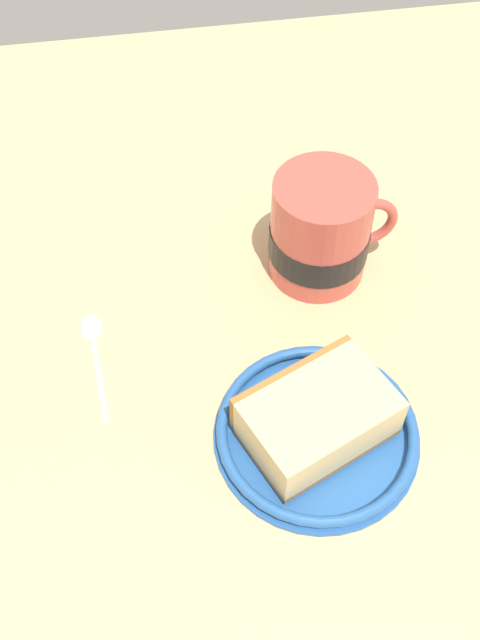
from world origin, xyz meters
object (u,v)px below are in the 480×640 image
at_px(tea_mug, 321,231).
at_px(teaspoon, 93,341).
at_px(small_plate, 317,433).
at_px(cake_slice, 317,417).

xyz_separation_m(tea_mug, teaspoon, (-0.06, 0.23, -0.05)).
relative_size(small_plate, tea_mug, 1.40).
relative_size(tea_mug, teaspoon, 1.02).
bearing_deg(cake_slice, small_plate, -156.69).
height_order(tea_mug, teaspoon, tea_mug).
relative_size(small_plate, cake_slice, 1.24).
bearing_deg(small_plate, tea_mug, -12.87).
bearing_deg(cake_slice, tea_mug, -13.34).
xyz_separation_m(small_plate, tea_mug, (0.19, -0.04, 0.04)).
height_order(small_plate, cake_slice, cake_slice).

